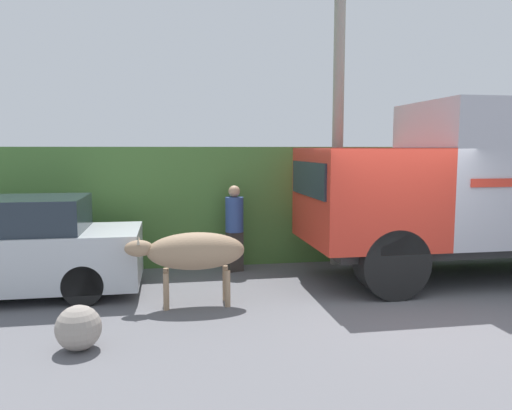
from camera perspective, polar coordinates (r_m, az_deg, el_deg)
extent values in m
plane|color=slate|center=(8.40, 17.08, -11.14)|extent=(60.00, 60.00, 0.00)
cube|color=#4C7A38|center=(13.84, 5.63, 1.35)|extent=(32.00, 5.69, 2.53)
cube|color=#2D2D2D|center=(10.69, 24.79, -3.90)|extent=(6.58, 1.93, 0.18)
cube|color=red|center=(9.37, 12.38, 1.08)|extent=(2.14, 2.41, 1.74)
cube|color=#232D38|center=(8.99, 5.96, 2.98)|extent=(0.04, 2.05, 0.61)
cylinder|color=black|center=(8.72, 15.22, -6.38)|extent=(1.19, 0.53, 1.19)
ellipsoid|color=#9E7F60|center=(8.00, -6.86, -5.25)|extent=(1.55, 0.60, 0.60)
ellipsoid|color=#9E7F60|center=(7.99, -13.24, -4.84)|extent=(0.44, 0.26, 0.26)
cone|color=#B7AD93|center=(7.86, -13.31, -4.06)|extent=(0.06, 0.06, 0.11)
cone|color=#B7AD93|center=(8.06, -13.23, -3.80)|extent=(0.06, 0.06, 0.11)
cylinder|color=#9E7F60|center=(7.97, -10.23, -9.72)|extent=(0.09, 0.09, 0.58)
cylinder|color=#9E7F60|center=(8.29, -10.22, -9.09)|extent=(0.09, 0.09, 0.58)
cylinder|color=#9E7F60|center=(8.02, -3.27, -9.52)|extent=(0.09, 0.09, 0.58)
cylinder|color=#9E7F60|center=(8.33, -3.54, -8.91)|extent=(0.09, 0.09, 0.58)
cube|color=silver|center=(9.49, -26.92, -5.52)|extent=(4.53, 1.72, 0.93)
cube|color=#232D38|center=(9.34, -26.50, -1.01)|extent=(2.49, 1.58, 0.58)
cylinder|color=black|center=(8.55, -19.11, -8.59)|extent=(0.66, 0.27, 0.66)
cube|color=#38332D|center=(10.24, -2.47, -5.32)|extent=(0.36, 0.29, 0.82)
cylinder|color=#334C8C|center=(10.11, -2.49, -1.09)|extent=(0.47, 0.47, 0.71)
sphere|color=tan|center=(10.06, -2.50, 1.58)|extent=(0.23, 0.23, 0.23)
cylinder|color=gray|center=(10.84, 9.37, 10.33)|extent=(0.24, 0.24, 6.49)
sphere|color=gray|center=(6.76, -19.63, -13.09)|extent=(0.57, 0.57, 0.57)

